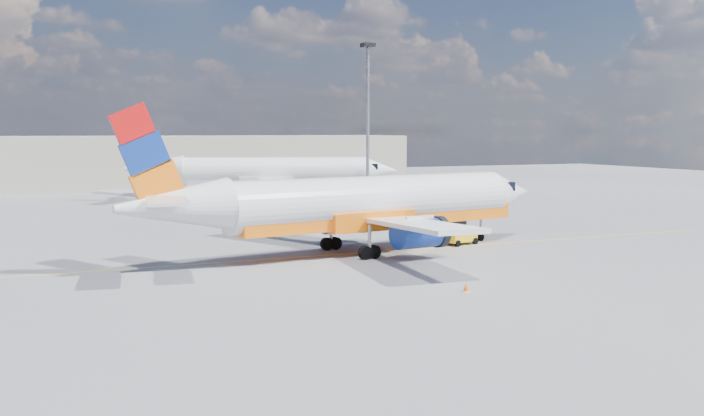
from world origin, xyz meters
name	(u,v)px	position (x,y,z in m)	size (l,w,h in m)	color
ground	(348,261)	(0.00, 0.00, 0.00)	(240.00, 240.00, 0.00)	slate
taxi_line	(331,255)	(0.00, 3.00, 0.01)	(70.00, 0.15, 0.01)	yellow
terminal_main	(188,161)	(5.00, 75.00, 4.00)	(70.00, 14.00, 8.00)	#A59E8E
main_jet	(361,204)	(2.29, 2.95, 3.53)	(35.09, 27.27, 10.60)	white
second_jet	(267,173)	(8.97, 46.71, 3.50)	(34.46, 26.13, 10.49)	white
gse_tug	(459,233)	(10.96, 3.73, 0.89)	(2.95, 2.32, 1.88)	black
traffic_cone	(466,287)	(1.96, -11.81, 0.26)	(0.38, 0.38, 0.53)	white
floodlight_mast	(368,110)	(16.97, 33.62, 11.20)	(1.36, 1.36, 18.68)	#95959D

